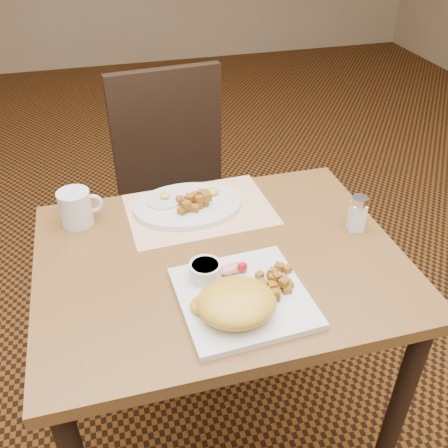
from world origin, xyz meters
TOP-DOWN VIEW (x-y plane):
  - ground at (0.00, 0.00)m, footprint 8.00×8.00m
  - table at (0.00, 0.00)m, footprint 0.90×0.70m
  - chair_far at (0.01, 0.68)m, footprint 0.46×0.47m
  - placemat at (-0.00, 0.21)m, footprint 0.41×0.30m
  - plate_square at (0.01, -0.16)m, footprint 0.29×0.29m
  - plate_oval at (-0.03, 0.23)m, footprint 0.31×0.23m
  - hollandaise_mound at (-0.02, -0.21)m, footprint 0.18×0.15m
  - ramekin at (-0.06, -0.09)m, footprint 0.07×0.07m
  - garnish_sq at (0.01, -0.08)m, footprint 0.08×0.05m
  - fried_egg at (-0.10, 0.26)m, footprint 0.10×0.10m
  - garnish_ov at (0.04, 0.26)m, footprint 0.05×0.05m
  - salt_shaker at (0.38, 0.02)m, footprint 0.05×0.05m
  - coffee_mug at (-0.33, 0.24)m, footprint 0.12×0.09m
  - home_fries_sq at (0.09, -0.15)m, footprint 0.12×0.11m
  - home_fries_ov at (-0.02, 0.21)m, footprint 0.10×0.09m

SIDE VIEW (x-z plane):
  - ground at x=0.00m, z-range 0.00..0.00m
  - chair_far at x=0.01m, z-range 0.05..1.02m
  - table at x=0.00m, z-range 0.27..1.02m
  - placemat at x=0.00m, z-range 0.75..0.75m
  - plate_square at x=0.01m, z-range 0.75..0.77m
  - plate_oval at x=-0.03m, z-range 0.75..0.77m
  - fried_egg at x=-0.10m, z-range 0.76..0.78m
  - garnish_sq at x=0.01m, z-range 0.76..0.79m
  - garnish_ov at x=0.04m, z-range 0.77..0.79m
  - home_fries_sq at x=0.09m, z-range 0.76..0.79m
  - home_fries_ov at x=-0.02m, z-range 0.76..0.80m
  - ramekin at x=-0.06m, z-range 0.77..0.81m
  - hollandaise_mound at x=-0.02m, z-range 0.76..0.83m
  - coffee_mug at x=-0.33m, z-range 0.75..0.85m
  - salt_shaker at x=0.38m, z-range 0.75..0.85m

